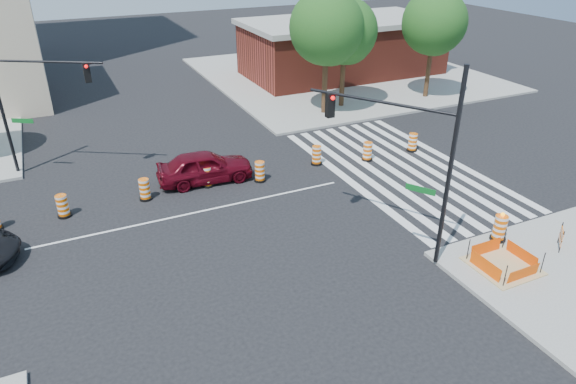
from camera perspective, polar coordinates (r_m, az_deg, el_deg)
name	(u,v)px	position (r m, az deg, el deg)	size (l,w,h in m)	color
ground	(197,212)	(23.21, -10.06, -2.23)	(120.00, 120.00, 0.00)	black
sidewalk_ne	(341,74)	(45.46, 5.94, 12.93)	(22.00, 22.00, 0.15)	gray
crosswalk_east	(399,168)	(27.62, 12.26, 2.58)	(6.75, 13.50, 0.01)	silver
lane_centerline	(197,212)	(23.20, -10.06, -2.21)	(14.00, 0.12, 0.01)	silver
excavation_pit	(503,265)	(20.67, 22.75, -7.48)	(2.20, 2.20, 0.90)	tan
brick_storefront	(343,47)	(44.95, 6.09, 15.70)	(16.50, 8.50, 4.60)	maroon
red_coupe	(205,167)	(25.63, -9.21, 2.81)	(1.87, 4.66, 1.59)	#540713
signal_pole_se	(409,144)	(18.52, 13.28, 5.20)	(3.09, 4.78, 7.38)	black
signal_pole_nw	(27,89)	(27.66, -27.03, 10.15)	(4.82, 2.88, 7.28)	black
pit_drum	(500,229)	(22.04, 22.46, -3.77)	(0.63, 0.63, 1.25)	black
barricade	(561,236)	(22.51, 28.09, -4.36)	(0.62, 0.58, 0.95)	#ED5F05
tree_north_c	(327,32)	(34.02, 4.33, 17.32)	(4.74, 4.74, 8.05)	#382314
tree_north_d	(345,35)	(35.66, 6.34, 16.96)	(4.34, 4.34, 7.38)	#382314
tree_north_e	(434,26)	(38.94, 15.93, 17.30)	(4.51, 4.51, 7.66)	#382314
median_drum_2	(63,207)	(24.37, -23.74, -1.50)	(0.60, 0.60, 1.02)	black
median_drum_3	(145,190)	(24.61, -15.62, 0.21)	(0.60, 0.60, 1.02)	black
median_drum_4	(207,177)	(25.24, -8.97, 1.66)	(0.60, 0.60, 1.18)	black
median_drum_5	(260,172)	(25.50, -3.15, 2.22)	(0.60, 0.60, 1.02)	black
median_drum_6	(317,156)	(27.36, 3.19, 4.03)	(0.60, 0.60, 1.02)	black
median_drum_7	(367,152)	(28.14, 8.82, 4.43)	(0.60, 0.60, 1.02)	black
median_drum_8	(413,143)	(29.86, 13.67, 5.33)	(0.60, 0.60, 1.02)	black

